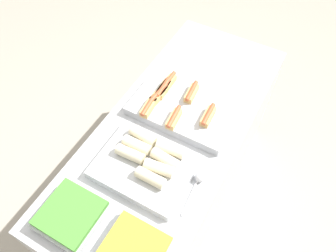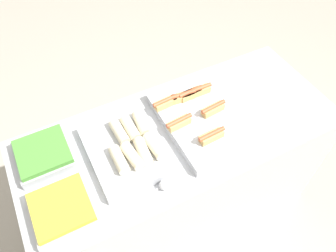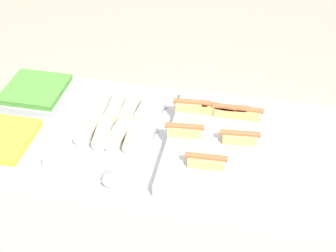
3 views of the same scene
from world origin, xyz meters
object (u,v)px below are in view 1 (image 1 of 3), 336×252
object	(u,v)px
tray_hotdogs	(181,109)
tray_side_back	(71,215)
tray_side_front	(133,252)
serving_spoon_near	(198,180)
tray_wraps	(146,164)

from	to	relation	value
tray_hotdogs	tray_side_back	size ratio (longest dim) A/B	2.17
tray_side_front	serving_spoon_near	size ratio (longest dim) A/B	1.15
tray_hotdogs	tray_wraps	xyz separation A→B (m)	(-0.38, -0.01, 0.01)
tray_hotdogs	tray_wraps	world-z (taller)	tray_wraps
serving_spoon_near	tray_side_front	bearing A→B (deg)	168.12
tray_side_front	tray_side_back	bearing A→B (deg)	90.00
tray_side_front	tray_wraps	bearing A→B (deg)	23.72
tray_wraps	tray_side_front	bearing A→B (deg)	-156.28
tray_wraps	tray_side_back	bearing A→B (deg)	157.98
tray_wraps	tray_side_back	xyz separation A→B (m)	(-0.37, 0.15, -0.00)
tray_side_back	tray_hotdogs	bearing A→B (deg)	-10.28
tray_side_back	serving_spoon_near	xyz separation A→B (m)	(0.42, -0.40, -0.01)
tray_side_front	tray_hotdogs	bearing A→B (deg)	13.25
tray_side_back	tray_side_front	bearing A→B (deg)	-90.00
tray_hotdogs	serving_spoon_near	distance (m)	0.42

